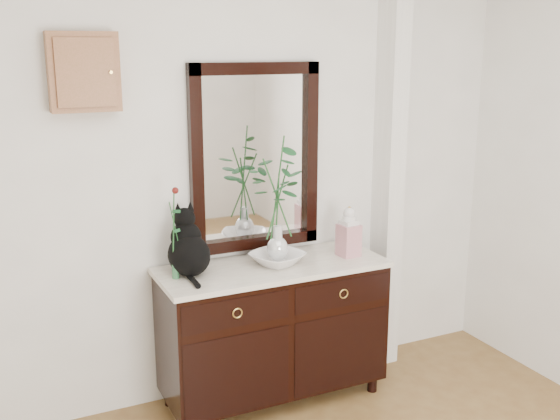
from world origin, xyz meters
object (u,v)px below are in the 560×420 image
ginger_jar (349,231)px  lotus_bowl (277,259)px  sideboard (273,325)px  cat (189,242)px

ginger_jar → lotus_bowl: bearing=176.1°
sideboard → lotus_bowl: 0.41m
sideboard → ginger_jar: bearing=-4.3°
cat → lotus_bowl: size_ratio=1.26×
sideboard → lotus_bowl: lotus_bowl is taller
cat → lotus_bowl: 0.54m
ginger_jar → sideboard: bearing=175.7°
cat → lotus_bowl: bearing=-4.5°
sideboard → cat: (-0.48, 0.05, 0.56)m
lotus_bowl → cat: bearing=173.4°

